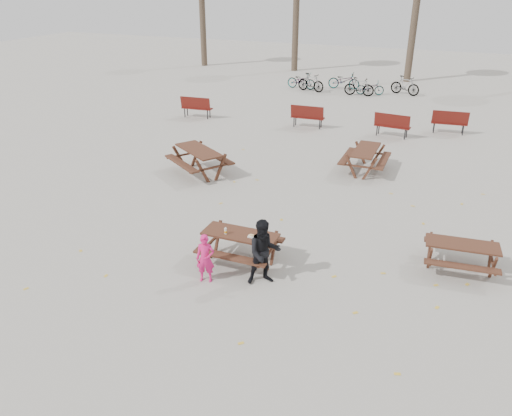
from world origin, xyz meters
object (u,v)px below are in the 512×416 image
at_px(soda_bottle, 226,231).
at_px(adult, 264,252).
at_px(main_picnic_table, 240,240).
at_px(food_tray, 252,237).
at_px(child, 205,259).
at_px(picnic_table_east, 460,257).
at_px(picnic_table_far, 365,160).
at_px(picnic_table_north, 199,162).

relative_size(soda_bottle, adult, 0.11).
distance_m(main_picnic_table, food_tray, 0.40).
distance_m(child, picnic_table_east, 5.96).
height_order(adult, picnic_table_far, adult).
bearing_deg(picnic_table_far, soda_bottle, 165.78).
xyz_separation_m(food_tray, picnic_table_north, (-4.03, 4.93, -0.35)).
relative_size(picnic_table_east, picnic_table_far, 0.86).
xyz_separation_m(main_picnic_table, adult, (0.86, -0.63, 0.19)).
bearing_deg(picnic_table_north, picnic_table_far, 58.36).
bearing_deg(food_tray, child, -126.48).
xyz_separation_m(main_picnic_table, picnic_table_north, (-3.69, 4.84, -0.14)).
xyz_separation_m(food_tray, picnic_table_far, (1.26, 7.34, -0.38)).
distance_m(main_picnic_table, adult, 1.08).
relative_size(picnic_table_east, picnic_table_north, 0.79).
xyz_separation_m(soda_bottle, picnic_table_far, (1.90, 7.42, -0.44)).
bearing_deg(adult, child, 167.30).
bearing_deg(picnic_table_east, soda_bottle, -166.48).
height_order(picnic_table_north, picnic_table_far, picnic_table_north).
xyz_separation_m(adult, picnic_table_far, (0.74, 7.88, -0.37)).
distance_m(picnic_table_east, picnic_table_far, 6.58).
bearing_deg(food_tray, picnic_table_north, 129.25).
height_order(child, adult, adult).
relative_size(child, picnic_table_east, 0.71).
height_order(soda_bottle, picnic_table_east, soda_bottle).
bearing_deg(soda_bottle, adult, -21.73).
relative_size(picnic_table_north, picnic_table_far, 1.08).
relative_size(main_picnic_table, soda_bottle, 10.59).
bearing_deg(main_picnic_table, picnic_table_east, 17.88).
relative_size(child, picnic_table_far, 0.61).
bearing_deg(child, picnic_table_far, 60.17).
bearing_deg(picnic_table_north, food_tray, -16.94).
xyz_separation_m(soda_bottle, adult, (1.16, -0.46, -0.07)).
distance_m(food_tray, picnic_table_far, 7.46).
bearing_deg(picnic_table_far, picnic_table_east, -149.31).
distance_m(main_picnic_table, child, 1.13).
xyz_separation_m(food_tray, soda_bottle, (-0.64, -0.08, 0.05)).
bearing_deg(picnic_table_far, adult, 174.77).
height_order(picnic_table_east, picnic_table_north, picnic_table_north).
bearing_deg(soda_bottle, food_tray, 6.88).
distance_m(main_picnic_table, soda_bottle, 0.43).
height_order(food_tray, picnic_table_north, picnic_table_north).
distance_m(adult, picnic_table_far, 7.92).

